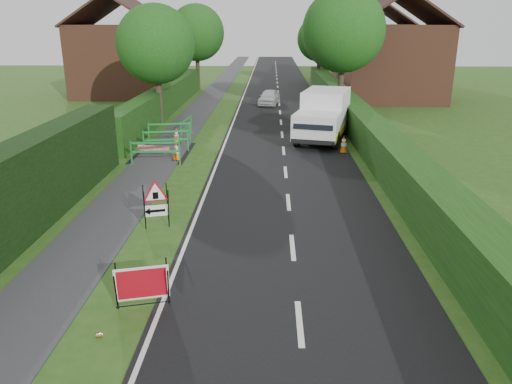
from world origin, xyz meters
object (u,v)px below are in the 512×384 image
object	(u,v)px
red_rect_sign	(142,284)
works_van	(323,114)
hatchback_car	(269,97)
triangle_sign	(154,201)

from	to	relation	value
red_rect_sign	works_van	bearing A→B (deg)	57.07
works_van	hatchback_car	xyz separation A→B (m)	(-2.77, 11.38, -0.74)
triangle_sign	red_rect_sign	bearing A→B (deg)	-97.04
triangle_sign	works_van	size ratio (longest dim) A/B	0.22
red_rect_sign	works_van	xyz separation A→B (m)	(5.24, 15.95, 0.75)
red_rect_sign	triangle_sign	bearing A→B (deg)	84.25
red_rect_sign	hatchback_car	distance (m)	27.44
red_rect_sign	hatchback_car	world-z (taller)	hatchback_car
works_van	hatchback_car	size ratio (longest dim) A/B	1.77
red_rect_sign	triangle_sign	size ratio (longest dim) A/B	0.98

